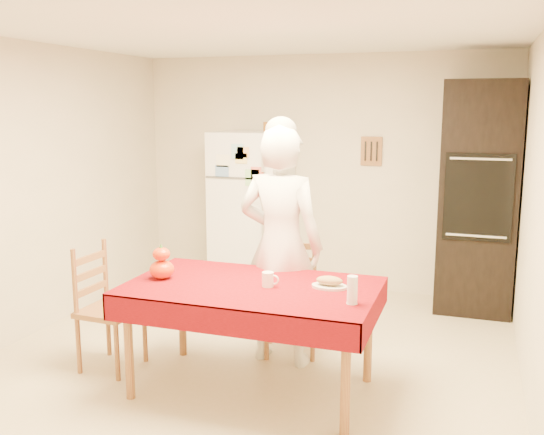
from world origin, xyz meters
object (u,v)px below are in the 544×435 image
at_px(seated_woman, 281,246).
at_px(bread_plate, 329,286).
at_px(coffee_mug, 268,279).
at_px(pumpkin_lower, 162,269).
at_px(wine_glass, 352,290).
at_px(chair_left, 103,302).
at_px(oven_cabinet, 478,198).
at_px(dining_table, 252,295).
at_px(refrigerator, 252,212).
at_px(chair_far, 291,289).

xyz_separation_m(seated_woman, bread_plate, (0.49, -0.44, -0.14)).
height_order(coffee_mug, pumpkin_lower, pumpkin_lower).
bearing_deg(wine_glass, chair_left, 174.60).
xyz_separation_m(oven_cabinet, coffee_mug, (-1.32, -2.30, -0.29)).
relative_size(seated_woman, pumpkin_lower, 10.46).
xyz_separation_m(oven_cabinet, dining_table, (-1.43, -2.30, -0.41)).
distance_m(chair_left, wine_glass, 1.96).
bearing_deg(bread_plate, oven_cabinet, 67.35).
relative_size(seated_woman, wine_glass, 10.40).
relative_size(coffee_mug, wine_glass, 0.57).
xyz_separation_m(refrigerator, coffee_mug, (0.96, -2.25, -0.04)).
distance_m(oven_cabinet, chair_left, 3.54).
distance_m(refrigerator, chair_left, 2.30).
bearing_deg(dining_table, seated_woman, 86.90).
distance_m(seated_woman, bread_plate, 0.67).
relative_size(chair_far, wine_glass, 5.40).
distance_m(refrigerator, oven_cabinet, 2.29).
bearing_deg(refrigerator, chair_left, -98.87).
relative_size(dining_table, seated_woman, 0.93).
xyz_separation_m(seated_woman, pumpkin_lower, (-0.69, -0.60, -0.09)).
bearing_deg(seated_woman, wine_glass, 137.80).
bearing_deg(oven_cabinet, chair_far, -132.34).
height_order(pumpkin_lower, bread_plate, pumpkin_lower).
relative_size(chair_far, bread_plate, 3.96).
bearing_deg(dining_table, chair_far, 86.66).
relative_size(pumpkin_lower, wine_glass, 0.99).
height_order(chair_far, coffee_mug, chair_far).
xyz_separation_m(wine_glass, bread_plate, (-0.21, 0.28, -0.08)).
xyz_separation_m(refrigerator, wine_glass, (1.57, -2.43, -0.00)).
bearing_deg(chair_far, seated_woman, -107.74).
relative_size(chair_far, chair_left, 1.00).
xyz_separation_m(dining_table, chair_far, (0.05, 0.78, -0.18)).
height_order(refrigerator, dining_table, refrigerator).
height_order(seated_woman, coffee_mug, seated_woman).
distance_m(pumpkin_lower, bread_plate, 1.19).
distance_m(chair_left, bread_plate, 1.74).
xyz_separation_m(dining_table, coffee_mug, (0.12, -0.00, 0.12)).
xyz_separation_m(refrigerator, chair_far, (0.89, -1.47, -0.34)).
xyz_separation_m(refrigerator, dining_table, (0.85, -2.25, -0.16)).
xyz_separation_m(oven_cabinet, chair_left, (-2.63, -2.29, -0.59)).
bearing_deg(seated_woman, oven_cabinet, -124.91).
xyz_separation_m(refrigerator, bread_plate, (1.36, -2.15, -0.08)).
bearing_deg(dining_table, oven_cabinet, 58.10).
relative_size(dining_table, chair_left, 1.79).
bearing_deg(chair_far, chair_left, -162.04).
distance_m(oven_cabinet, seated_woman, 2.26).
bearing_deg(chair_left, oven_cabinet, -46.25).
relative_size(chair_left, seated_woman, 0.52).
bearing_deg(coffee_mug, chair_far, 95.15).
bearing_deg(coffee_mug, chair_left, 179.66).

